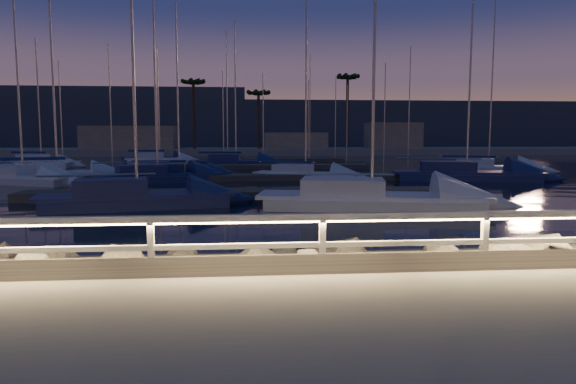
% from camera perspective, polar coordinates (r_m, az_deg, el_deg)
% --- Properties ---
extents(ground, '(400.00, 400.00, 0.00)m').
position_cam_1_polar(ground, '(9.22, -2.40, -9.00)').
color(ground, gray).
rests_on(ground, ground).
extents(harbor_water, '(400.00, 440.00, 0.60)m').
position_cam_1_polar(harbor_water, '(40.25, -4.36, 1.43)').
color(harbor_water, black).
rests_on(harbor_water, ground).
extents(guard_rail, '(44.11, 0.12, 1.06)m').
position_cam_1_polar(guard_rail, '(9.05, -2.86, -4.27)').
color(guard_rail, silver).
rests_on(guard_rail, ground).
extents(riprap, '(37.84, 3.09, 1.49)m').
position_cam_1_polar(riprap, '(10.60, -5.76, -8.07)').
color(riprap, slate).
rests_on(riprap, ground).
extents(floating_docks, '(22.00, 36.00, 0.40)m').
position_cam_1_polar(floating_docks, '(41.49, -4.39, 2.36)').
color(floating_docks, '#585049').
rests_on(floating_docks, ground).
extents(far_shore, '(160.00, 14.00, 5.20)m').
position_cam_1_polar(far_shore, '(82.97, -4.76, 4.79)').
color(far_shore, gray).
rests_on(far_shore, ground).
extents(palm_left, '(3.00, 3.00, 11.20)m').
position_cam_1_polar(palm_left, '(81.61, -10.47, 11.61)').
color(palm_left, '#473121').
rests_on(palm_left, ground).
extents(palm_center, '(3.00, 3.00, 9.70)m').
position_cam_1_polar(palm_center, '(82.17, -3.30, 10.72)').
color(palm_center, '#473121').
rests_on(palm_center, ground).
extents(palm_right, '(3.00, 3.00, 12.20)m').
position_cam_1_polar(palm_right, '(82.98, 6.64, 12.20)').
color(palm_right, '#473121').
rests_on(palm_right, ground).
extents(distant_hills, '(230.00, 37.50, 18.00)m').
position_cam_1_polar(distant_hills, '(144.25, -13.70, 7.03)').
color(distant_hills, '#323B4D').
rests_on(distant_hills, ground).
extents(sailboat_a, '(8.24, 5.11, 13.73)m').
position_cam_1_polar(sailboat_a, '(37.50, -24.57, 1.82)').
color(sailboat_a, silver).
rests_on(sailboat_a, ground).
extents(sailboat_b, '(8.32, 4.01, 13.67)m').
position_cam_1_polar(sailboat_b, '(22.62, -16.96, -0.54)').
color(sailboat_b, navy).
rests_on(sailboat_b, ground).
extents(sailboat_c, '(7.34, 4.65, 12.14)m').
position_cam_1_polar(sailboat_c, '(35.43, 1.67, 2.03)').
color(sailboat_c, silver).
rests_on(sailboat_c, ground).
extents(sailboat_d, '(9.76, 4.58, 15.93)m').
position_cam_1_polar(sailboat_d, '(21.70, 8.58, -0.61)').
color(sailboat_d, silver).
rests_on(sailboat_d, ground).
extents(sailboat_f, '(7.84, 5.12, 13.08)m').
position_cam_1_polar(sailboat_f, '(36.53, -27.58, 1.50)').
color(sailboat_f, silver).
rests_on(sailboat_f, ground).
extents(sailboat_g, '(8.43, 5.26, 13.92)m').
position_cam_1_polar(sailboat_g, '(34.40, -14.63, 1.76)').
color(sailboat_g, navy).
rests_on(sailboat_g, ground).
extents(sailboat_h, '(10.14, 5.20, 16.52)m').
position_cam_1_polar(sailboat_h, '(36.98, 18.80, 1.97)').
color(sailboat_h, navy).
rests_on(sailboat_h, ground).
extents(sailboat_i, '(7.54, 4.00, 12.45)m').
position_cam_1_polar(sailboat_i, '(55.54, -25.85, 3.00)').
color(sailboat_i, silver).
rests_on(sailboat_i, ground).
extents(sailboat_j, '(7.16, 2.62, 11.97)m').
position_cam_1_polar(sailboat_j, '(36.29, -12.28, 2.01)').
color(sailboat_j, navy).
rests_on(sailboat_j, ground).
extents(sailboat_k, '(8.61, 3.72, 14.15)m').
position_cam_1_polar(sailboat_k, '(51.15, -6.04, 3.35)').
color(sailboat_k, navy).
rests_on(sailboat_k, ground).
extents(sailboat_l, '(8.45, 5.54, 13.99)m').
position_cam_1_polar(sailboat_l, '(46.05, 21.09, 2.61)').
color(sailboat_l, silver).
rests_on(sailboat_l, ground).
extents(sailboat_m, '(7.58, 3.37, 12.56)m').
position_cam_1_polar(sailboat_m, '(57.50, -14.23, 3.53)').
color(sailboat_m, silver).
rests_on(sailboat_m, ground).
extents(sailboat_n, '(8.05, 4.50, 13.24)m').
position_cam_1_polar(sailboat_n, '(61.05, -14.59, 3.66)').
color(sailboat_n, navy).
rests_on(sailboat_n, ground).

